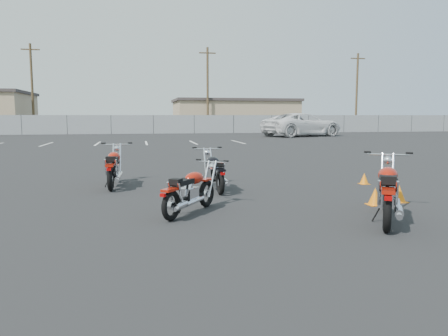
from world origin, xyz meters
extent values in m
plane|color=black|center=(0.00, 0.00, 0.00)|extent=(120.00, 120.00, 0.00)
torus|color=black|center=(-2.09, 3.45, 0.30)|extent=(0.14, 0.59, 0.59)
cylinder|color=silver|center=(-2.09, 3.45, 0.30)|extent=(0.11, 0.16, 0.16)
torus|color=black|center=(-2.17, 2.03, 0.30)|extent=(0.14, 0.59, 0.59)
cylinder|color=silver|center=(-2.17, 2.03, 0.30)|extent=(0.11, 0.16, 0.16)
cube|color=black|center=(-2.13, 2.74, 0.33)|extent=(0.15, 1.04, 0.06)
cube|color=silver|center=(-2.13, 2.69, 0.39)|extent=(0.29, 0.39, 0.30)
cylinder|color=silver|center=(-2.13, 2.69, 0.57)|extent=(0.21, 0.26, 0.26)
ellipsoid|color=#9E1809|center=(-2.12, 2.91, 0.71)|extent=(0.33, 0.58, 0.25)
cube|color=black|center=(-2.15, 2.44, 0.69)|extent=(0.28, 0.55, 0.10)
cube|color=black|center=(-2.16, 2.20, 0.73)|extent=(0.22, 0.19, 0.12)
cube|color=#9E1809|center=(-2.17, 2.01, 0.60)|extent=(0.20, 0.42, 0.05)
cube|color=#9E1809|center=(-2.09, 3.45, 0.60)|extent=(0.14, 0.34, 0.04)
cylinder|color=silver|center=(-2.04, 2.17, 0.54)|extent=(0.06, 0.18, 0.39)
cylinder|color=silver|center=(-2.28, 2.18, 0.54)|extent=(0.06, 0.18, 0.39)
cylinder|color=silver|center=(-1.99, 2.44, 0.28)|extent=(0.14, 1.09, 0.13)
cylinder|color=silver|center=(-2.00, 2.12, 0.30)|extent=(0.14, 0.35, 0.13)
cylinder|color=silver|center=(-2.00, 3.56, 0.61)|extent=(0.06, 0.39, 0.78)
cylinder|color=silver|center=(-2.18, 3.57, 0.61)|extent=(0.06, 0.39, 0.78)
sphere|color=silver|center=(-2.08, 3.72, 0.87)|extent=(0.17, 0.17, 0.16)
cylinder|color=silver|center=(-2.08, 3.74, 0.96)|extent=(0.69, 0.06, 0.03)
cylinder|color=black|center=(-1.74, 3.71, 1.00)|extent=(0.12, 0.04, 0.04)
cylinder|color=black|center=(-2.42, 3.74, 1.00)|extent=(0.12, 0.04, 0.04)
cylinder|color=black|center=(-2.27, 2.65, 0.15)|extent=(0.16, 0.03, 0.30)
cube|color=#990505|center=(-2.18, 1.75, 0.54)|extent=(0.10, 0.06, 0.06)
torus|color=black|center=(0.18, 2.40, 0.27)|extent=(0.11, 0.55, 0.55)
cylinder|color=silver|center=(0.18, 2.40, 0.27)|extent=(0.09, 0.15, 0.15)
torus|color=black|center=(0.21, 1.08, 0.27)|extent=(0.11, 0.55, 0.55)
cylinder|color=silver|center=(0.21, 1.08, 0.27)|extent=(0.09, 0.15, 0.15)
cube|color=black|center=(0.20, 1.74, 0.31)|extent=(0.11, 0.96, 0.05)
cube|color=silver|center=(0.20, 1.70, 0.36)|extent=(0.26, 0.35, 0.27)
cylinder|color=silver|center=(0.20, 1.70, 0.53)|extent=(0.19, 0.23, 0.24)
ellipsoid|color=black|center=(0.19, 1.91, 0.66)|extent=(0.29, 0.54, 0.23)
cube|color=black|center=(0.20, 1.47, 0.64)|extent=(0.25, 0.51, 0.09)
cube|color=black|center=(0.21, 1.24, 0.67)|extent=(0.20, 0.17, 0.11)
cube|color=black|center=(0.21, 1.06, 0.56)|extent=(0.17, 0.39, 0.05)
cube|color=black|center=(0.18, 2.40, 0.56)|extent=(0.13, 0.31, 0.04)
cylinder|color=silver|center=(0.32, 1.22, 0.50)|extent=(0.05, 0.17, 0.36)
cylinder|color=silver|center=(0.10, 1.22, 0.50)|extent=(0.05, 0.17, 0.36)
cylinder|color=silver|center=(0.35, 1.47, 0.26)|extent=(0.11, 1.01, 0.12)
cylinder|color=silver|center=(0.36, 1.18, 0.27)|extent=(0.12, 0.33, 0.12)
cylinder|color=silver|center=(0.26, 2.51, 0.57)|extent=(0.05, 0.36, 0.72)
cylinder|color=silver|center=(0.10, 2.51, 0.57)|extent=(0.05, 0.36, 0.72)
sphere|color=silver|center=(0.17, 2.66, 0.80)|extent=(0.15, 0.15, 0.15)
cylinder|color=silver|center=(0.17, 2.68, 0.89)|extent=(0.64, 0.04, 0.03)
cylinder|color=black|center=(0.49, 2.67, 0.93)|extent=(0.11, 0.04, 0.03)
cylinder|color=black|center=(-0.14, 2.65, 0.93)|extent=(0.11, 0.04, 0.03)
cylinder|color=black|center=(0.07, 1.65, 0.14)|extent=(0.14, 0.03, 0.27)
cube|color=#990505|center=(0.22, 0.83, 0.50)|extent=(0.09, 0.06, 0.05)
torus|color=black|center=(-0.28, -0.11, 0.26)|extent=(0.38, 0.46, 0.51)
cylinder|color=silver|center=(-0.28, -0.11, 0.26)|extent=(0.15, 0.16, 0.14)
torus|color=black|center=(-1.02, -1.09, 0.26)|extent=(0.38, 0.46, 0.51)
cylinder|color=silver|center=(-1.02, -1.09, 0.26)|extent=(0.15, 0.16, 0.14)
cube|color=black|center=(-0.65, -0.60, 0.29)|extent=(0.60, 0.77, 0.05)
cube|color=silver|center=(-0.68, -0.63, 0.34)|extent=(0.38, 0.40, 0.26)
cylinder|color=silver|center=(-0.68, -0.63, 0.49)|extent=(0.26, 0.27, 0.23)
ellipsoid|color=#9E1809|center=(-0.56, -0.48, 0.61)|extent=(0.50, 0.55, 0.22)
cube|color=black|center=(-0.80, -0.80, 0.60)|extent=(0.46, 0.51, 0.09)
cube|color=black|center=(-0.93, -0.98, 0.63)|extent=(0.24, 0.23, 0.10)
cube|color=#9E1809|center=(-1.03, -1.11, 0.52)|extent=(0.34, 0.38, 0.04)
cube|color=#9E1809|center=(-0.28, -0.11, 0.52)|extent=(0.26, 0.30, 0.03)
cylinder|color=silver|center=(-0.86, -1.05, 0.47)|extent=(0.13, 0.15, 0.33)
cylinder|color=silver|center=(-1.03, -0.93, 0.47)|extent=(0.13, 0.15, 0.33)
cylinder|color=silver|center=(-0.69, -0.89, 0.24)|extent=(0.62, 0.80, 0.11)
cylinder|color=silver|center=(-0.86, -1.10, 0.26)|extent=(0.26, 0.30, 0.11)
cylinder|color=silver|center=(-0.16, -0.07, 0.53)|extent=(0.23, 0.29, 0.67)
cylinder|color=silver|center=(-0.28, 0.02, 0.53)|extent=(0.23, 0.29, 0.67)
sphere|color=silver|center=(-0.14, 0.08, 0.75)|extent=(0.19, 0.19, 0.14)
cylinder|color=silver|center=(-0.13, 0.10, 0.83)|extent=(0.49, 0.38, 0.03)
cylinder|color=black|center=(0.10, -0.09, 0.87)|extent=(0.10, 0.09, 0.03)
cylinder|color=black|center=(-0.38, 0.26, 0.87)|extent=(0.10, 0.09, 0.03)
cylinder|color=black|center=(-0.80, -0.60, 0.13)|extent=(0.12, 0.10, 0.26)
cube|color=#990505|center=(-1.16, -1.29, 0.47)|extent=(0.10, 0.09, 0.05)
torus|color=black|center=(2.83, -1.16, 0.31)|extent=(0.42, 0.59, 0.62)
cylinder|color=silver|center=(2.83, -1.16, 0.31)|extent=(0.17, 0.19, 0.16)
torus|color=black|center=(2.05, -2.44, 0.31)|extent=(0.42, 0.59, 0.62)
cylinder|color=silver|center=(2.05, -2.44, 0.31)|extent=(0.17, 0.19, 0.16)
cube|color=black|center=(2.44, -1.80, 0.35)|extent=(0.65, 0.98, 0.06)
cube|color=silver|center=(2.41, -1.85, 0.41)|extent=(0.45, 0.48, 0.31)
cylinder|color=silver|center=(2.41, -1.85, 0.60)|extent=(0.31, 0.33, 0.27)
ellipsoid|color=#9E1809|center=(2.54, -1.64, 0.74)|extent=(0.58, 0.68, 0.26)
cube|color=black|center=(2.28, -2.07, 0.72)|extent=(0.52, 0.62, 0.10)
cube|color=black|center=(2.15, -2.29, 0.76)|extent=(0.29, 0.28, 0.12)
cube|color=#9E1809|center=(2.04, -2.46, 0.63)|extent=(0.38, 0.47, 0.05)
cube|color=#9E1809|center=(2.83, -1.16, 0.63)|extent=(0.30, 0.37, 0.04)
cylinder|color=silver|center=(2.24, -2.38, 0.57)|extent=(0.14, 0.19, 0.41)
cylinder|color=silver|center=(2.03, -2.25, 0.57)|extent=(0.14, 0.19, 0.41)
cylinder|color=silver|center=(2.42, -2.15, 0.29)|extent=(0.67, 1.02, 0.13)
cylinder|color=silver|center=(2.25, -2.44, 0.31)|extent=(0.29, 0.38, 0.14)
cylinder|color=silver|center=(2.97, -1.11, 0.64)|extent=(0.25, 0.38, 0.81)
cylinder|color=silver|center=(2.81, -1.01, 0.64)|extent=(0.25, 0.38, 0.81)
sphere|color=silver|center=(2.97, -0.92, 0.91)|extent=(0.23, 0.23, 0.16)
cylinder|color=silver|center=(2.99, -0.90, 1.01)|extent=(0.63, 0.40, 0.03)
cylinder|color=black|center=(3.28, -1.10, 1.05)|extent=(0.13, 0.10, 0.04)
cylinder|color=black|center=(2.67, -0.73, 1.05)|extent=(0.13, 0.10, 0.04)
cylinder|color=black|center=(2.26, -1.82, 0.15)|extent=(0.15, 0.10, 0.31)
cube|color=#990505|center=(1.90, -2.69, 0.57)|extent=(0.12, 0.11, 0.06)
cone|color=orange|center=(4.08, 1.89, 0.14)|extent=(0.22, 0.22, 0.27)
cube|color=orange|center=(4.08, 1.89, 0.00)|extent=(0.23, 0.23, 0.01)
cone|color=orange|center=(3.58, -0.39, 0.18)|extent=(0.27, 0.27, 0.33)
cube|color=orange|center=(3.58, -0.39, 0.01)|extent=(0.29, 0.29, 0.01)
cone|color=orange|center=(2.96, -0.57, 0.18)|extent=(0.26, 0.26, 0.33)
cube|color=orange|center=(2.96, -0.57, 0.01)|extent=(0.28, 0.28, 0.01)
cube|color=gray|center=(0.00, 35.00, 0.90)|extent=(80.00, 0.04, 1.80)
cylinder|color=black|center=(-12.00, 35.00, 0.90)|extent=(0.06, 0.06, 1.80)
cylinder|color=black|center=(-8.00, 35.00, 0.90)|extent=(0.06, 0.06, 1.80)
cylinder|color=black|center=(-4.00, 35.00, 0.90)|extent=(0.06, 0.06, 1.80)
cylinder|color=black|center=(0.00, 35.00, 0.90)|extent=(0.06, 0.06, 1.80)
cylinder|color=black|center=(4.00, 35.00, 0.90)|extent=(0.06, 0.06, 1.80)
cylinder|color=black|center=(8.00, 35.00, 0.90)|extent=(0.06, 0.06, 1.80)
cylinder|color=black|center=(12.00, 35.00, 0.90)|extent=(0.06, 0.06, 1.80)
cylinder|color=black|center=(16.00, 35.00, 0.90)|extent=(0.06, 0.06, 1.80)
cylinder|color=black|center=(20.00, 35.00, 0.90)|extent=(0.06, 0.06, 1.80)
cylinder|color=black|center=(24.00, 35.00, 0.90)|extent=(0.06, 0.06, 1.80)
cylinder|color=black|center=(28.00, 35.00, 0.90)|extent=(0.06, 0.06, 1.80)
cylinder|color=black|center=(32.00, 35.00, 0.90)|extent=(0.06, 0.06, 1.80)
cube|color=tan|center=(10.00, 44.00, 1.70)|extent=(14.00, 9.00, 3.40)
cube|color=#413836|center=(10.00, 44.00, 3.55)|extent=(14.40, 9.40, 0.30)
cylinder|color=#43331F|center=(-12.00, 40.00, 4.50)|extent=(0.24, 0.24, 9.00)
cube|color=#43331F|center=(-12.00, 40.00, 8.40)|extent=(1.80, 0.12, 0.12)
cylinder|color=#43331F|center=(6.00, 39.00, 4.50)|extent=(0.24, 0.24, 9.00)
cube|color=#43331F|center=(6.00, 39.00, 8.40)|extent=(1.80, 0.12, 0.12)
cylinder|color=#43331F|center=(24.00, 40.00, 4.50)|extent=(0.24, 0.24, 9.00)
cube|color=#43331F|center=(24.00, 40.00, 8.40)|extent=(1.80, 0.12, 0.12)
cube|color=silver|center=(-7.00, 20.00, 0.00)|extent=(0.12, 4.00, 0.01)
cube|color=silver|center=(-4.00, 20.00, 0.00)|extent=(0.12, 4.00, 0.01)
cube|color=silver|center=(-1.00, 20.00, 0.00)|extent=(0.12, 4.00, 0.01)
cube|color=silver|center=(2.00, 20.00, 0.00)|extent=(0.12, 4.00, 0.01)
cube|color=silver|center=(5.00, 20.00, 0.00)|extent=(0.12, 4.00, 0.01)
imported|color=white|center=(12.19, 26.98, 1.55)|extent=(5.74, 8.76, 3.10)
camera|label=1|loc=(-1.54, -8.16, 1.72)|focal=35.00mm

